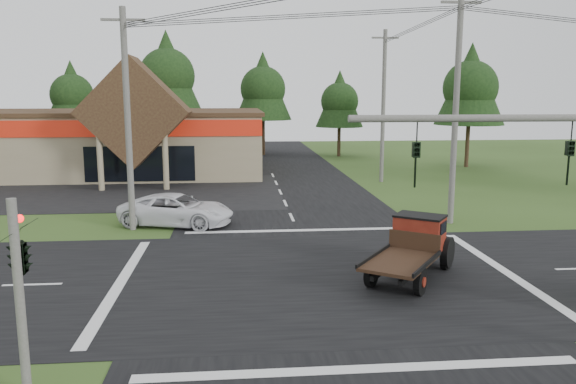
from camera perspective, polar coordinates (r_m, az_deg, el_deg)
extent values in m
plane|color=#304B1A|center=(20.55, 3.11, -8.61)|extent=(120.00, 120.00, 0.00)
cube|color=black|center=(20.54, 3.11, -8.59)|extent=(12.00, 120.00, 0.02)
cube|color=black|center=(20.54, 3.11, -8.58)|extent=(120.00, 12.00, 0.02)
cube|color=black|center=(40.39, -21.12, -0.07)|extent=(28.00, 14.00, 0.02)
cube|color=gray|center=(51.16, -20.13, 4.75)|extent=(30.00, 15.00, 5.00)
cube|color=#371E16|center=(51.03, -20.30, 7.61)|extent=(30.40, 15.40, 0.30)
cube|color=#B31E0D|center=(43.82, -22.76, 5.94)|extent=(30.00, 0.12, 1.20)
cube|color=#371E16|center=(41.42, -15.26, 7.84)|extent=(7.78, 4.00, 7.78)
cylinder|color=gray|center=(40.43, -18.54, 2.94)|extent=(0.40, 0.40, 4.00)
cylinder|color=gray|center=(39.65, -12.33, 3.09)|extent=(0.40, 0.40, 4.00)
cube|color=black|center=(42.66, -14.81, 2.78)|extent=(8.00, 0.08, 2.60)
cylinder|color=#595651|center=(13.39, 23.32, 6.92)|extent=(8.00, 0.16, 0.16)
imported|color=black|center=(13.97, 26.65, 2.64)|extent=(0.16, 0.20, 1.00)
imported|color=black|center=(12.49, 12.85, 2.70)|extent=(0.16, 0.20, 1.00)
cylinder|color=#595651|center=(13.37, -25.60, -9.91)|extent=(0.20, 0.20, 4.40)
imported|color=black|center=(13.15, -25.78, -3.44)|extent=(0.53, 2.48, 1.00)
sphere|color=#FF0C0C|center=(13.25, -25.62, -2.45)|extent=(0.18, 0.18, 0.18)
cylinder|color=#595651|center=(27.79, -15.97, 6.89)|extent=(0.30, 0.30, 10.50)
cube|color=#595651|center=(27.97, -16.43, 16.44)|extent=(2.00, 0.12, 0.12)
cylinder|color=#595651|center=(29.37, 16.67, 7.97)|extent=(0.30, 0.30, 11.50)
cube|color=#595651|center=(29.69, 17.18, 17.94)|extent=(2.00, 0.12, 0.12)
cylinder|color=#595651|center=(42.69, 9.65, 8.49)|extent=(0.30, 0.30, 11.20)
cube|color=#595651|center=(42.88, 9.85, 15.18)|extent=(2.00, 0.12, 0.12)
cylinder|color=#332316|center=(63.81, -20.83, 4.93)|extent=(0.36, 0.36, 3.50)
cone|color=black|center=(63.64, -21.11, 9.46)|extent=(5.60, 5.60, 6.60)
sphere|color=black|center=(63.64, -21.10, 9.19)|extent=(4.40, 4.40, 4.40)
cylinder|color=#332316|center=(60.85, -11.97, 5.64)|extent=(0.36, 0.36, 4.55)
cone|color=black|center=(60.75, -12.20, 11.83)|extent=(7.28, 7.28, 8.58)
sphere|color=black|center=(60.74, -12.18, 11.46)|extent=(5.72, 5.72, 5.72)
cylinder|color=#332316|center=(61.52, -2.52, 5.56)|extent=(0.36, 0.36, 3.85)
cone|color=black|center=(61.36, -2.56, 10.74)|extent=(6.16, 6.16, 7.26)
sphere|color=black|center=(61.35, -2.56, 10.43)|extent=(4.84, 4.84, 4.84)
cylinder|color=#332316|center=(60.47, 5.20, 5.12)|extent=(0.36, 0.36, 3.15)
cone|color=black|center=(60.27, 5.26, 9.43)|extent=(5.04, 5.04, 5.94)
sphere|color=black|center=(60.27, 5.26, 9.18)|extent=(3.96, 3.96, 3.96)
cylinder|color=#332316|center=(53.71, 17.74, 4.48)|extent=(0.36, 0.36, 3.85)
cone|color=black|center=(53.52, 18.06, 10.41)|extent=(6.16, 6.16, 7.26)
sphere|color=black|center=(53.52, 18.04, 10.06)|extent=(4.84, 4.84, 4.84)
imported|color=white|center=(28.81, -11.22, -1.79)|extent=(6.17, 4.06, 1.58)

